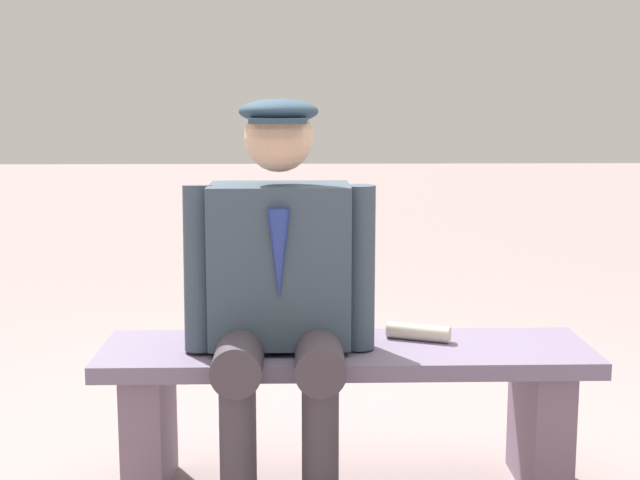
% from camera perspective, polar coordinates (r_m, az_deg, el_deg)
% --- Properties ---
extents(bench, '(1.59, 0.44, 0.49)m').
position_cam_1_polar(bench, '(2.94, 1.69, -9.76)').
color(bench, slate).
rests_on(bench, ground).
extents(seated_man, '(0.61, 0.60, 1.28)m').
position_cam_1_polar(seated_man, '(2.77, -2.62, -2.70)').
color(seated_man, '#3A4957').
rests_on(seated_man, ground).
extents(rolled_magazine, '(0.22, 0.13, 0.05)m').
position_cam_1_polar(rolled_magazine, '(2.98, 6.35, -5.93)').
color(rolled_magazine, beige).
rests_on(rolled_magazine, bench).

